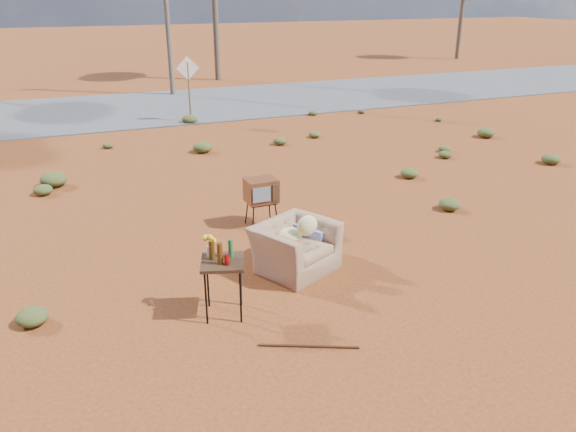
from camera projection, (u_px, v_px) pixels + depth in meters
name	position (u px, v px, depth m)	size (l,w,h in m)	color
ground	(278.00, 291.00, 8.44)	(140.00, 140.00, 0.00)	brown
highway	(134.00, 109.00, 21.30)	(140.00, 7.00, 0.04)	#565659
armchair	(298.00, 240.00, 9.01)	(1.56, 1.42, 1.05)	#946F51
tv_unit	(261.00, 191.00, 10.56)	(0.59, 0.48, 0.93)	black
side_table	(219.00, 258.00, 7.57)	(0.72, 0.72, 1.15)	#3D2916
rusty_bar	(308.00, 346.00, 7.12)	(0.03, 0.03, 1.29)	#4B2614
road_sign	(188.00, 77.00, 18.70)	(0.78, 0.06, 2.19)	brown
scrub_patch	(166.00, 197.00, 11.88)	(17.49, 8.07, 0.33)	#515826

